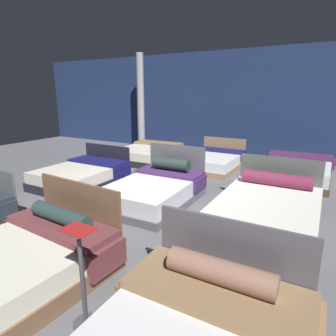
{
  "coord_description": "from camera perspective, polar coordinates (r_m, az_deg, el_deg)",
  "views": [
    {
      "loc": [
        2.86,
        -4.45,
        2.1
      ],
      "look_at": [
        0.04,
        0.45,
        0.62
      ],
      "focal_mm": 30.55,
      "sensor_mm": 36.0,
      "label": 1
    }
  ],
  "objects": [
    {
      "name": "ground_plane",
      "position": [
        5.7,
        -2.63,
        -7.09
      ],
      "size": [
        18.0,
        18.0,
        0.02
      ],
      "primitive_type": "cube",
      "color": "#5B5B60"
    },
    {
      "name": "showroom_back_wall",
      "position": [
        10.13,
        13.86,
        12.29
      ],
      "size": [
        18.0,
        0.06,
        3.5
      ],
      "primitive_type": "cube",
      "color": "navy",
      "rests_on": "ground_plane"
    },
    {
      "name": "bed_1",
      "position": [
        3.75,
        -27.91,
        -16.76
      ],
      "size": [
        1.73,
        2.11,
        0.98
      ],
      "rotation": [
        0.0,
        0.0,
        -0.06
      ],
      "color": "brown",
      "rests_on": "ground_plane"
    },
    {
      "name": "bed_3",
      "position": [
        7.04,
        -16.69,
        -1.39
      ],
      "size": [
        1.57,
        1.95,
        0.81
      ],
      "rotation": [
        0.0,
        0.0,
        0.01
      ],
      "color": "black",
      "rests_on": "ground_plane"
    },
    {
      "name": "bed_4",
      "position": [
        5.69,
        -2.54,
        -4.34
      ],
      "size": [
        1.51,
        2.12,
        1.0
      ],
      "rotation": [
        0.0,
        0.0,
        0.03
      ],
      "color": "#53505A",
      "rests_on": "ground_plane"
    },
    {
      "name": "bed_5",
      "position": [
        4.92,
        19.27,
        -8.08
      ],
      "size": [
        1.56,
        2.1,
        0.97
      ],
      "rotation": [
        0.0,
        0.0,
        0.01
      ],
      "color": "#525853",
      "rests_on": "ground_plane"
    },
    {
      "name": "bed_6",
      "position": [
        9.21,
        -3.94,
        2.88
      ],
      "size": [
        1.73,
        2.04,
        0.5
      ],
      "rotation": [
        0.0,
        0.0,
        0.03
      ],
      "color": "black",
      "rests_on": "ground_plane"
    },
    {
      "name": "bed_7",
      "position": [
        8.33,
        8.98,
        1.38
      ],
      "size": [
        1.49,
        1.96,
        0.76
      ],
      "rotation": [
        0.0,
        0.0,
        -0.0
      ],
      "color": "#917252",
      "rests_on": "ground_plane"
    },
    {
      "name": "bed_8",
      "position": [
        7.84,
        24.14,
        -0.44
      ],
      "size": [
        1.68,
        2.09,
        0.52
      ],
      "rotation": [
        0.0,
        0.0,
        -0.0
      ],
      "color": "#503A29",
      "rests_on": "ground_plane"
    },
    {
      "name": "price_sign",
      "position": [
        2.93,
        -16.55,
        -22.19
      ],
      "size": [
        0.28,
        0.24,
        0.98
      ],
      "color": "#3F3F44",
      "rests_on": "ground_plane"
    },
    {
      "name": "support_pillar",
      "position": [
        10.91,
        -5.48,
        12.78
      ],
      "size": [
        0.26,
        0.26,
        3.5
      ],
      "primitive_type": "cylinder",
      "color": "#99999E",
      "rests_on": "ground_plane"
    }
  ]
}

